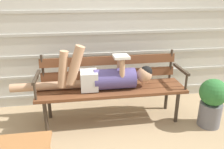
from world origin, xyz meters
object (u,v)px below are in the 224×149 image
at_px(park_bench, 111,83).
at_px(reclining_person, 103,77).
at_px(footstool, 24,148).
at_px(potted_plant, 212,101).

height_order(park_bench, reclining_person, reclining_person).
xyz_separation_m(park_bench, footstool, (-0.90, -0.81, -0.22)).
bearing_deg(park_bench, potted_plant, -17.65).
bearing_deg(potted_plant, park_bench, 162.35).
distance_m(park_bench, reclining_person, 0.17).
distance_m(footstool, potted_plant, 2.11).
distance_m(reclining_person, footstool, 1.14).
relative_size(park_bench, potted_plant, 2.96).
height_order(park_bench, potted_plant, park_bench).
relative_size(footstool, potted_plant, 0.76).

